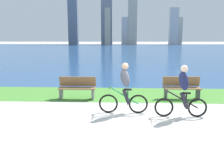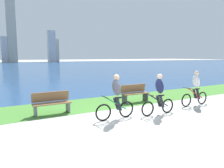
% 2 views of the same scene
% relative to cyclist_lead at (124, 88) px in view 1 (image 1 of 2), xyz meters
% --- Properties ---
extents(ground_plane, '(300.00, 300.00, 0.00)m').
position_rel_cyclist_lead_xyz_m(ground_plane, '(0.32, -0.38, -0.83)').
color(ground_plane, '#B2AFA8').
extents(grass_strip_bayside, '(120.00, 2.83, 0.01)m').
position_rel_cyclist_lead_xyz_m(grass_strip_bayside, '(0.32, 2.74, -0.83)').
color(grass_strip_bayside, '#478433').
rests_on(grass_strip_bayside, ground).
extents(bay_water_surface, '(300.00, 86.12, 0.00)m').
position_rel_cyclist_lead_xyz_m(bay_water_surface, '(0.32, 47.21, -0.83)').
color(bay_water_surface, navy).
rests_on(bay_water_surface, ground).
extents(cyclist_lead, '(1.62, 0.52, 1.67)m').
position_rel_cyclist_lead_xyz_m(cyclist_lead, '(0.00, 0.00, 0.00)').
color(cyclist_lead, black).
rests_on(cyclist_lead, ground).
extents(cyclist_trailing, '(1.64, 0.52, 1.64)m').
position_rel_cyclist_lead_xyz_m(cyclist_trailing, '(1.80, -0.31, -0.01)').
color(cyclist_trailing, black).
rests_on(cyclist_trailing, ground).
extents(bench_near_path, '(1.50, 0.47, 0.90)m').
position_rel_cyclist_lead_xyz_m(bench_near_path, '(2.34, 2.11, -0.38)').
color(bench_near_path, brown).
rests_on(bench_near_path, ground).
extents(bench_far_along_path, '(1.50, 0.47, 0.90)m').
position_rel_cyclist_lead_xyz_m(bench_far_along_path, '(-1.91, 1.87, -0.38)').
color(bench_far_along_path, brown).
rests_on(bench_far_along_path, ground).
extents(city_skyline_far_shore, '(40.87, 7.79, 24.98)m').
position_rel_cyclist_lead_xyz_m(city_skyline_far_shore, '(-2.03, 84.31, 9.25)').
color(city_skyline_far_shore, slate).
rests_on(city_skyline_far_shore, ground).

